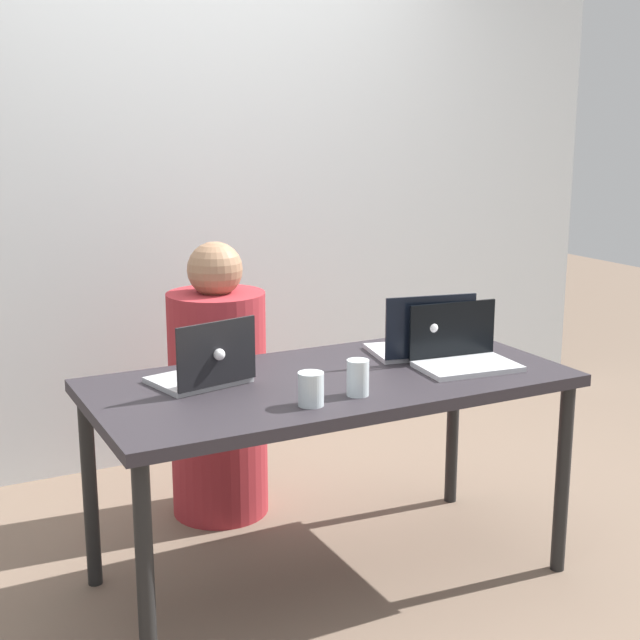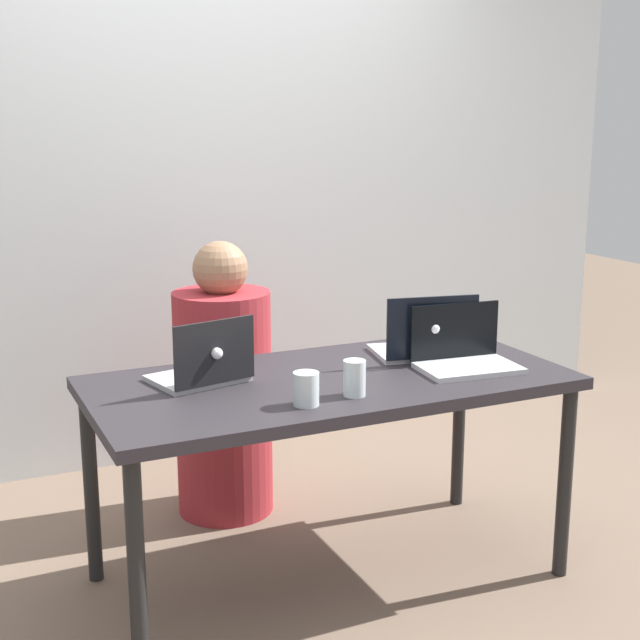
{
  "view_description": "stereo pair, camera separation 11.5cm",
  "coord_description": "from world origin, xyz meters",
  "px_view_note": "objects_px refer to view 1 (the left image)",
  "views": [
    {
      "loc": [
        -1.33,
        -2.52,
        1.58
      ],
      "look_at": [
        0.0,
        0.08,
        0.91
      ],
      "focal_mm": 50.0,
      "sensor_mm": 36.0,
      "label": 1
    },
    {
      "loc": [
        -1.23,
        -2.57,
        1.58
      ],
      "look_at": [
        0.0,
        0.08,
        0.91
      ],
      "focal_mm": 50.0,
      "sensor_mm": 36.0,
      "label": 2
    }
  ],
  "objects_px": {
    "laptop_front_right": "(462,353)",
    "water_glass_left": "(311,391)",
    "water_glass_center": "(358,380)",
    "laptop_back_right": "(422,342)",
    "laptop_back_left": "(205,370)",
    "person_at_center": "(218,395)"
  },
  "relations": [
    {
      "from": "water_glass_center",
      "to": "water_glass_left",
      "type": "bearing_deg",
      "value": -172.66
    },
    {
      "from": "laptop_back_left",
      "to": "water_glass_left",
      "type": "height_order",
      "value": "laptop_back_left"
    },
    {
      "from": "person_at_center",
      "to": "laptop_front_right",
      "type": "height_order",
      "value": "person_at_center"
    },
    {
      "from": "water_glass_center",
      "to": "laptop_front_right",
      "type": "bearing_deg",
      "value": 14.12
    },
    {
      "from": "laptop_front_right",
      "to": "laptop_back_right",
      "type": "relative_size",
      "value": 0.94
    },
    {
      "from": "person_at_center",
      "to": "water_glass_center",
      "type": "distance_m",
      "value": 0.95
    },
    {
      "from": "person_at_center",
      "to": "laptop_back_left",
      "type": "relative_size",
      "value": 3.34
    },
    {
      "from": "laptop_back_right",
      "to": "water_glass_center",
      "type": "bearing_deg",
      "value": 45.92
    },
    {
      "from": "laptop_front_right",
      "to": "water_glass_center",
      "type": "bearing_deg",
      "value": -160.21
    },
    {
      "from": "laptop_back_left",
      "to": "water_glass_center",
      "type": "xyz_separation_m",
      "value": [
        0.39,
        -0.32,
        0.0
      ]
    },
    {
      "from": "water_glass_center",
      "to": "water_glass_left",
      "type": "distance_m",
      "value": 0.18
    },
    {
      "from": "person_at_center",
      "to": "water_glass_center",
      "type": "relative_size",
      "value": 9.75
    },
    {
      "from": "water_glass_left",
      "to": "laptop_back_left",
      "type": "bearing_deg",
      "value": 121.81
    },
    {
      "from": "person_at_center",
      "to": "laptop_back_right",
      "type": "bearing_deg",
      "value": 119.58
    },
    {
      "from": "laptop_front_right",
      "to": "water_glass_center",
      "type": "xyz_separation_m",
      "value": [
        -0.49,
        -0.12,
        0.0
      ]
    },
    {
      "from": "person_at_center",
      "to": "water_glass_center",
      "type": "bearing_deg",
      "value": 84.25
    },
    {
      "from": "laptop_front_right",
      "to": "water_glass_left",
      "type": "distance_m",
      "value": 0.68
    },
    {
      "from": "laptop_front_right",
      "to": "laptop_back_right",
      "type": "xyz_separation_m",
      "value": [
        -0.05,
        0.18,
        0.0
      ]
    },
    {
      "from": "water_glass_left",
      "to": "laptop_front_right",
      "type": "bearing_deg",
      "value": 12.36
    },
    {
      "from": "laptop_front_right",
      "to": "water_glass_left",
      "type": "bearing_deg",
      "value": -161.97
    },
    {
      "from": "water_glass_left",
      "to": "water_glass_center",
      "type": "bearing_deg",
      "value": 7.34
    },
    {
      "from": "person_at_center",
      "to": "water_glass_left",
      "type": "distance_m",
      "value": 0.96
    }
  ]
}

